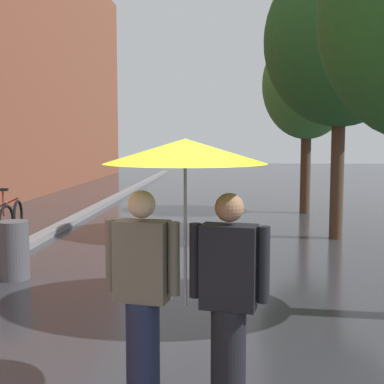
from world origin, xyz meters
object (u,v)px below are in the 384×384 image
litter_bin (14,250)px  street_tree_2 (307,85)px  street_tree_1 (341,41)px  couple_under_umbrella (185,226)px

litter_bin → street_tree_2: bearing=54.3°
street_tree_1 → couple_under_umbrella: (-2.51, -7.06, -2.55)m
street_tree_2 → couple_under_umbrella: size_ratio=2.42×
street_tree_1 → couple_under_umbrella: bearing=-109.6°
street_tree_1 → litter_bin: (-5.30, -3.51, -3.53)m
street_tree_2 → litter_bin: street_tree_2 is taller
litter_bin → couple_under_umbrella: bearing=-51.9°
street_tree_2 → couple_under_umbrella: (-2.41, -10.78, -2.05)m
street_tree_1 → couple_under_umbrella: 7.92m
couple_under_umbrella → litter_bin: 4.62m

